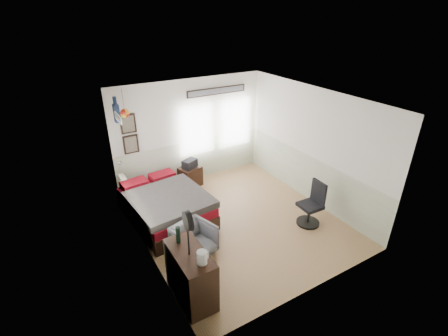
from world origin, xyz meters
The scene contains 12 objects.
ground_plane centered at (0.00, 0.00, -0.01)m, with size 4.00×4.50×0.01m, color #9C734D.
room_shell centered at (-0.08, 0.19, 1.61)m, with size 4.02×4.52×2.71m.
wall_decor centered at (-1.10, 1.96, 2.10)m, with size 3.55×1.32×1.44m.
bed centered at (-1.30, 0.87, 0.33)m, with size 1.65×2.21×0.67m.
dresser centered at (-1.74, -1.37, 0.45)m, with size 0.48×1.00×0.90m, color #311D12.
armchair centered at (-1.26, -0.49, 0.31)m, with size 0.67×0.69×0.63m, color slate.
nightstand centered at (-0.21, 1.95, 0.26)m, with size 0.52×0.42×0.52m, color #311D12.
task_chair centered at (1.33, -0.86, 0.40)m, with size 0.49×0.49×0.99m.
kettle centered at (-1.67, -1.66, 1.00)m, with size 0.18×0.15×0.20m.
bottle centered at (-1.78, -1.06, 1.05)m, with size 0.07×0.07×0.29m, color black.
stand_fan centered at (-1.75, -1.40, 1.49)m, with size 0.11×0.31×0.76m.
black_bag centered at (-0.21, 1.95, 0.63)m, with size 0.37×0.24×0.22m, color black.
Camera 1 is at (-3.21, -4.91, 4.23)m, focal length 26.00 mm.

